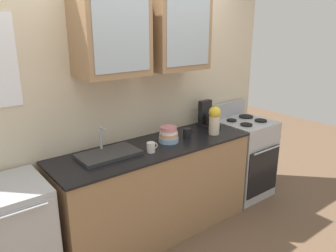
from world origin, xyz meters
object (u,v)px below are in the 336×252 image
at_px(stove_range, 243,157).
at_px(cup_near_bowls, 187,133).
at_px(vase, 215,119).
at_px(cup_near_sink, 151,147).
at_px(bowl_stack, 169,135).
at_px(coffee_maker, 207,117).
at_px(sink_faucet, 108,154).
at_px(dishwasher, 10,244).

xyz_separation_m(stove_range, cup_near_bowls, (-0.93, -0.01, 0.51)).
distance_m(vase, cup_near_sink, 0.82).
height_order(bowl_stack, coffee_maker, coffee_maker).
bearing_deg(cup_near_bowls, cup_near_sink, -168.95).
height_order(vase, coffee_maker, vase).
bearing_deg(sink_faucet, cup_near_sink, -25.08).
height_order(vase, cup_near_sink, vase).
bearing_deg(bowl_stack, dishwasher, -179.58).
bearing_deg(dishwasher, cup_near_sink, -4.78).
relative_size(bowl_stack, cup_near_bowls, 1.70).
relative_size(sink_faucet, cup_near_sink, 4.78).
xyz_separation_m(vase, dishwasher, (-2.04, 0.09, -0.62)).
bearing_deg(dishwasher, stove_range, 0.09).
relative_size(sink_faucet, dishwasher, 0.57).
bearing_deg(dishwasher, bowl_stack, 0.42).
bearing_deg(dishwasher, vase, -2.58).
xyz_separation_m(bowl_stack, dishwasher, (-1.52, -0.01, -0.54)).
xyz_separation_m(cup_near_sink, coffee_maker, (0.94, 0.25, 0.06)).
bearing_deg(cup_near_sink, coffee_maker, 14.74).
distance_m(bowl_stack, cup_near_bowls, 0.23).
relative_size(vase, coffee_maker, 1.02).
height_order(sink_faucet, cup_near_bowls, sink_faucet).
relative_size(cup_near_bowls, coffee_maker, 0.39).
xyz_separation_m(sink_faucet, cup_near_sink, (0.35, -0.16, 0.03)).
xyz_separation_m(cup_near_sink, dishwasher, (-1.23, 0.10, -0.51)).
bearing_deg(cup_near_sink, dishwasher, 175.22).
xyz_separation_m(dishwasher, coffee_maker, (2.17, 0.14, 0.57)).
bearing_deg(dishwasher, coffee_maker, 3.81).
relative_size(vase, dishwasher, 0.32).
height_order(sink_faucet, vase, vase).
distance_m(bowl_stack, vase, 0.54).
distance_m(sink_faucet, cup_near_sink, 0.38).
distance_m(stove_range, sink_faucet, 1.85).
relative_size(stove_range, bowl_stack, 5.75).
relative_size(sink_faucet, vase, 1.79).
relative_size(vase, cup_near_sink, 2.66).
bearing_deg(coffee_maker, bowl_stack, -168.42).
bearing_deg(cup_near_sink, vase, 0.76).
height_order(vase, cup_near_bowls, vase).
height_order(stove_range, cup_near_bowls, stove_range).
distance_m(cup_near_sink, cup_near_bowls, 0.53).
relative_size(cup_near_bowls, dishwasher, 0.12).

